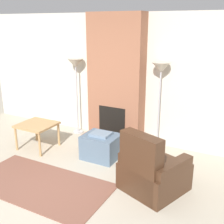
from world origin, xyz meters
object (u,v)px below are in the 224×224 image
floor_lamp_right (161,74)px  armchair (151,173)px  side_table (37,127)px  ottoman (101,146)px  floor_lamp_left (76,68)px

floor_lamp_right → armchair: bearing=-74.6°
side_table → floor_lamp_right: bearing=26.9°
ottoman → floor_lamp_left: 1.88m
armchair → floor_lamp_left: 2.96m
ottoman → side_table: (-1.34, -0.20, 0.21)m
armchair → side_table: armchair is taller
armchair → floor_lamp_right: (-0.40, 1.46, 1.21)m
armchair → floor_lamp_left: (-2.29, 1.46, 1.18)m
ottoman → armchair: bearing=-26.2°
side_table → floor_lamp_right: (2.12, 1.07, 1.06)m
floor_lamp_left → ottoman: bearing=-38.2°
ottoman → floor_lamp_left: size_ratio=0.38×
side_table → floor_lamp_right: 2.60m
ottoman → floor_lamp_left: (-1.11, 0.87, 1.23)m
armchair → side_table: 2.56m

